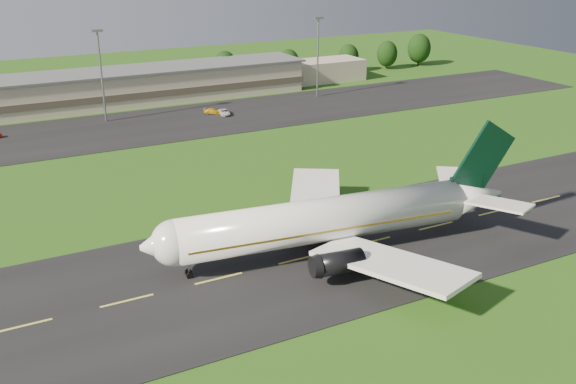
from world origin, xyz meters
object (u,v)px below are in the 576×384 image
terminal (95,90)px  service_vehicle_c (224,112)px  airliner (330,220)px  service_vehicle_d (213,111)px  light_mast_east (318,48)px  light_mast_centre (100,65)px

terminal → service_vehicle_c: size_ratio=31.01×
airliner → service_vehicle_c: airliner is taller
terminal → service_vehicle_d: (22.46, -20.88, -3.28)m
light_mast_east → service_vehicle_d: bearing=-171.4°
service_vehicle_c → service_vehicle_d: service_vehicle_c is taller
airliner → service_vehicle_d: (13.58, 75.41, -3.95)m
airliner → light_mast_centre: (-10.28, 80.10, 8.08)m
light_mast_centre → light_mast_east: 55.00m
light_mast_centre → light_mast_east: bearing=0.0°
terminal → service_vehicle_c: 33.87m
airliner → light_mast_east: 92.10m
light_mast_east → service_vehicle_d: 33.71m
airliner → service_vehicle_d: 76.72m
light_mast_centre → service_vehicle_d: light_mast_centre is taller
service_vehicle_c → service_vehicle_d: bearing=142.1°
airliner → terminal: airliner is taller
airliner → service_vehicle_d: bearing=86.8°
terminal → light_mast_centre: (-1.40, -16.18, 8.75)m
light_mast_centre → service_vehicle_c: 29.34m
service_vehicle_d → airliner: bearing=-155.2°
light_mast_centre → service_vehicle_d: bearing=-11.1°
airliner → light_mast_centre: light_mast_centre is taller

